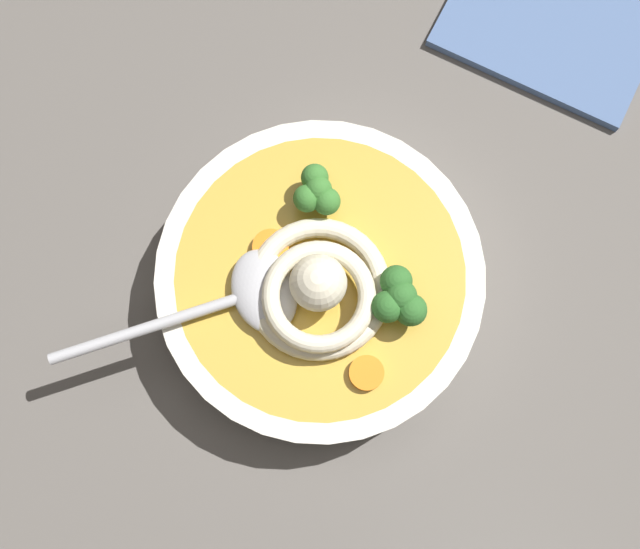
{
  "coord_description": "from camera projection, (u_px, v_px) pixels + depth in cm",
  "views": [
    {
      "loc": [
        10.63,
        -4.01,
        60.68
      ],
      "look_at": [
        1.22,
        3.02,
        8.73
      ],
      "focal_mm": 43.01,
      "sensor_mm": 36.0,
      "label": 1
    }
  ],
  "objects": [
    {
      "name": "carrot_slice_center",
      "position": [
        366.0,
        373.0,
        0.51
      ],
      "size": [
        2.38,
        2.38,
        0.62
      ],
      "primitive_type": "cylinder",
      "color": "orange",
      "rests_on": "soup_bowl"
    },
    {
      "name": "soup_spoon",
      "position": [
        244.0,
        296.0,
        0.52
      ],
      "size": [
        8.65,
        17.39,
        1.6
      ],
      "rotation": [
        0.0,
        0.0,
        4.39
      ],
      "color": "#B7B7BC",
      "rests_on": "soup_bowl"
    },
    {
      "name": "table_slab",
      "position": [
        280.0,
        304.0,
        0.6
      ],
      "size": [
        111.69,
        111.69,
        3.54
      ],
      "primitive_type": "cube",
      "color": "#5B5651",
      "rests_on": "ground"
    },
    {
      "name": "folded_napkin",
      "position": [
        548.0,
        30.0,
        0.63
      ],
      "size": [
        20.05,
        17.52,
        0.8
      ],
      "primitive_type": "cube",
      "rotation": [
        0.0,
        0.0,
        0.46
      ],
      "color": "#4C6693",
      "rests_on": "table_slab"
    },
    {
      "name": "carrot_slice_front",
      "position": [
        271.0,
        247.0,
        0.53
      ],
      "size": [
        2.54,
        2.54,
        0.73
      ],
      "primitive_type": "cylinder",
      "color": "orange",
      "rests_on": "soup_bowl"
    },
    {
      "name": "broccoli_floret_near_spoon",
      "position": [
        399.0,
        299.0,
        0.51
      ],
      "size": [
        4.29,
        3.69,
        3.39
      ],
      "color": "#7A9E60",
      "rests_on": "soup_bowl"
    },
    {
      "name": "noodle_pile",
      "position": [
        318.0,
        289.0,
        0.52
      ],
      "size": [
        10.99,
        10.77,
        4.42
      ],
      "color": "beige",
      "rests_on": "soup_bowl"
    },
    {
      "name": "soup_bowl",
      "position": [
        320.0,
        282.0,
        0.56
      ],
      "size": [
        23.16,
        23.16,
        5.19
      ],
      "color": "silver",
      "rests_on": "table_slab"
    },
    {
      "name": "broccoli_floret_rear",
      "position": [
        317.0,
        192.0,
        0.53
      ],
      "size": [
        3.78,
        3.25,
        2.99
      ],
      "color": "#7A9E60",
      "rests_on": "soup_bowl"
    }
  ]
}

